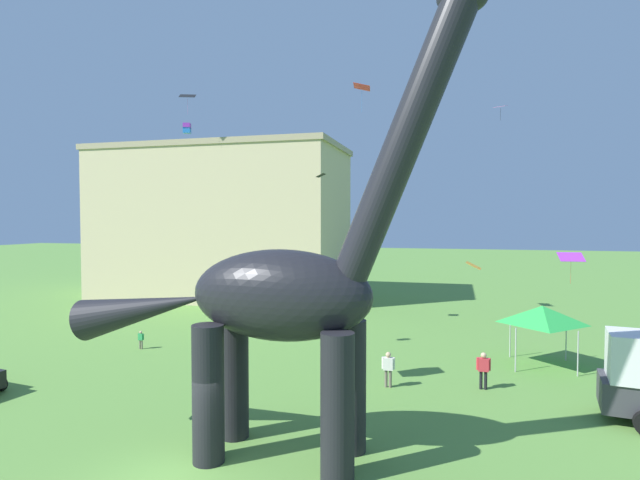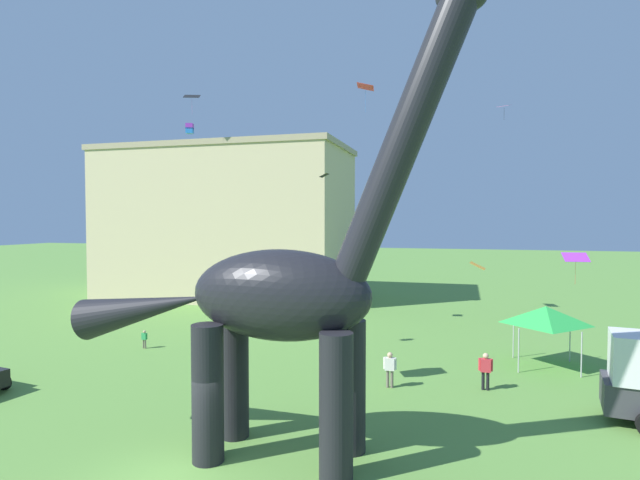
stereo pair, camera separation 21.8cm
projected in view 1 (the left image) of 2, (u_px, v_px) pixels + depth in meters
The scene contains 14 objects.
dinosaur_sculpture at pixel (279, 295), 15.37m from camera, with size 13.10×2.78×13.69m.
person_vendor_side at pixel (141, 338), 28.44m from camera, with size 0.38×0.17×1.02m.
person_far_spectator at pixel (483, 367), 21.65m from camera, with size 0.59×0.26×1.58m.
person_near_flyer at pixel (388, 366), 21.91m from camera, with size 0.57×0.25×1.53m.
festival_canopy_tent at pixel (542, 315), 25.05m from camera, with size 3.15×3.15×3.00m.
kite_mid_right at pixel (571, 257), 30.50m from camera, with size 1.50×1.09×1.88m.
kite_near_high at pixel (474, 266), 35.37m from camera, with size 1.13×1.53×0.49m.
kite_high_right at pixel (187, 128), 25.09m from camera, with size 0.43×0.43×0.49m.
kite_drifting at pixel (334, 288), 22.12m from camera, with size 1.17×1.17×1.27m.
kite_trailing at pixel (362, 87), 35.45m from camera, with size 1.37×1.70×1.91m.
kite_far_left at pixel (188, 96), 40.43m from camera, with size 1.49×1.25×1.67m.
kite_near_low at pixel (321, 175), 33.75m from camera, with size 0.53×0.76×0.25m.
kite_apex at pixel (501, 107), 28.80m from camera, with size 0.83×0.75×0.85m.
background_building_block at pixel (222, 222), 48.10m from camera, with size 22.81×11.53×14.02m.
Camera 1 is at (7.55, -12.00, 7.21)m, focal length 28.56 mm.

